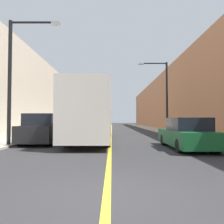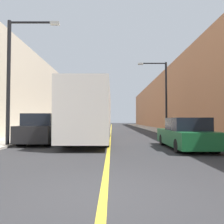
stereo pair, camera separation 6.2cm
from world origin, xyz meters
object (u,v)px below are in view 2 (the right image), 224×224
(street_lamp_left, at_px, (14,72))
(street_lamp_right, at_px, (164,92))
(parked_suv_left, at_px, (43,130))
(car_right_near, at_px, (186,135))
(bus, at_px, (93,114))

(street_lamp_left, xyz_separation_m, street_lamp_right, (10.46, 9.54, 0.11))
(street_lamp_left, bearing_deg, parked_suv_left, 53.60)
(parked_suv_left, xyz_separation_m, car_right_near, (7.96, -2.43, -0.14))
(bus, bearing_deg, street_lamp_left, -139.46)
(parked_suv_left, relative_size, car_right_near, 0.98)
(bus, bearing_deg, parked_suv_left, -146.86)
(car_right_near, bearing_deg, bus, 139.92)
(car_right_near, relative_size, street_lamp_right, 0.67)
(bus, relative_size, car_right_near, 2.47)
(parked_suv_left, bearing_deg, street_lamp_left, -126.40)
(bus, distance_m, parked_suv_left, 3.56)
(bus, distance_m, street_lamp_left, 5.72)
(bus, xyz_separation_m, car_right_near, (5.10, -4.29, -1.16))
(street_lamp_left, bearing_deg, bus, 40.54)
(bus, height_order, parked_suv_left, bus)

